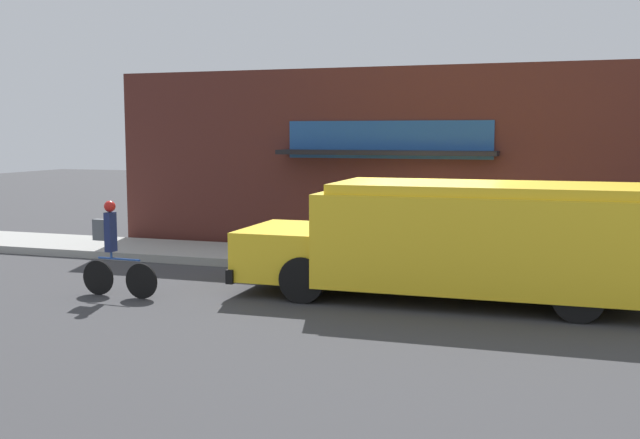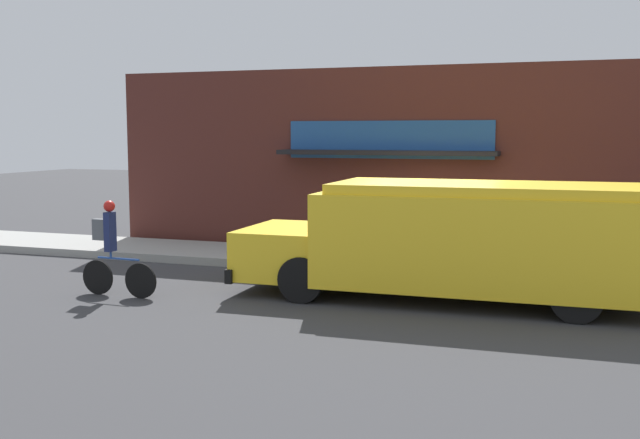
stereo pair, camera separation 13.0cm
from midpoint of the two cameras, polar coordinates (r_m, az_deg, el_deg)
The scene contains 6 objects.
ground_plane at distance 14.41m, azimuth 8.39°, elevation -4.57°, with size 70.00×70.00×0.00m, color #38383A.
sidewalk at distance 15.46m, azimuth 9.15°, elevation -3.50°, with size 28.00×2.19×0.17m.
storefront at distance 16.62m, azimuth 9.92°, elevation 4.29°, with size 16.22×0.84×4.24m.
school_bus at distance 12.62m, azimuth 11.06°, elevation -1.44°, with size 6.97×2.78×1.96m.
cyclist at distance 13.21m, azimuth -15.28°, elevation -2.23°, with size 1.48×0.20×1.64m.
trash_bin at distance 15.36m, azimuth 14.26°, elevation -1.69°, with size 0.56×0.56×0.88m.
Camera 2 is at (2.63, -13.89, 2.77)m, focal length 42.00 mm.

